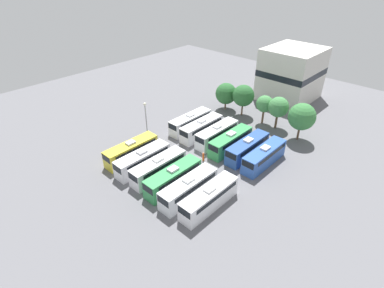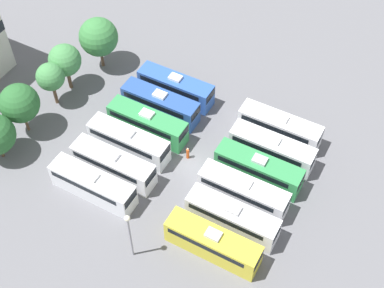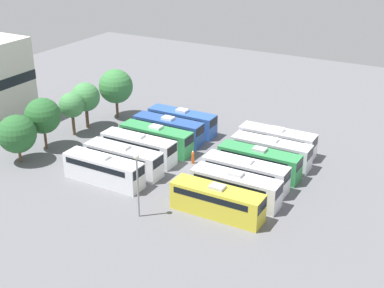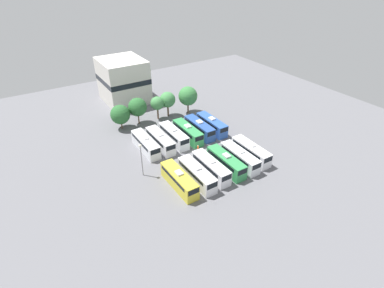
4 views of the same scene
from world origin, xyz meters
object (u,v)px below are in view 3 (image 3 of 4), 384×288
object	(u,v)px
light_pole	(137,174)
tree_2	(72,105)
bus_11	(182,121)
tree_1	(43,116)
bus_4	(271,151)
bus_7	(123,159)
bus_8	(138,147)
tree_3	(85,97)
bus_5	(277,141)
tree_4	(116,86)
worker_person	(193,158)
bus_1	(235,187)
bus_3	(259,161)
bus_10	(168,129)
bus_0	(217,200)
bus_9	(156,138)
bus_2	(245,173)
tree_0	(17,134)
bus_6	(103,169)

from	to	relation	value
light_pole	tree_2	bearing A→B (deg)	56.24
bus_11	tree_1	size ratio (longest dim) A/B	1.42
bus_4	bus_7	distance (m)	18.53
bus_8	tree_3	bearing A→B (deg)	67.07
bus_5	tree_4	bearing A→B (deg)	89.16
bus_11	light_pole	distance (m)	23.82
bus_8	worker_person	xyz separation A→B (m)	(2.42, -6.70, -0.94)
tree_1	tree_2	distance (m)	5.55
bus_4	tree_1	size ratio (longest dim) A/B	1.42
tree_3	bus_1	bearing A→B (deg)	-107.69
bus_3	bus_8	size ratio (longest dim) A/B	1.00
worker_person	light_pole	distance (m)	14.67
bus_11	tree_4	distance (m)	12.35
bus_10	bus_0	bearing A→B (deg)	-134.08
bus_0	tree_4	bearing A→B (deg)	55.38
bus_0	bus_9	xyz separation A→B (m)	(10.85, 14.58, 0.00)
worker_person	tree_2	xyz separation A→B (m)	(-0.13, 19.48, 3.69)
bus_10	tree_4	world-z (taller)	tree_4
bus_2	bus_0	bearing A→B (deg)	179.92
bus_1	tree_0	xyz separation A→B (m)	(-4.44, 28.29, 2.14)
bus_3	bus_8	bearing A→B (deg)	103.67
bus_2	bus_6	size ratio (longest dim) A/B	1.00
bus_10	worker_person	xyz separation A→B (m)	(-4.74, -6.60, -0.94)
bus_10	tree_1	xyz separation A→B (m)	(-10.41, 13.03, 2.99)
bus_9	tree_3	distance (m)	13.78
bus_9	bus_8	bearing A→B (deg)	173.49
bus_5	tree_2	world-z (taller)	tree_2
bus_11	tree_1	world-z (taller)	tree_1
bus_6	tree_1	size ratio (longest dim) A/B	1.42
bus_9	worker_person	bearing A→B (deg)	-100.58
tree_0	tree_2	bearing A→B (deg)	-0.59
bus_1	tree_2	world-z (taller)	tree_2
bus_1	tree_3	world-z (taller)	tree_3
bus_9	tree_0	size ratio (longest dim) A/B	1.60
light_pole	tree_4	bearing A→B (deg)	40.81
bus_5	tree_2	size ratio (longest dim) A/B	1.61
bus_2	bus_11	size ratio (longest dim) A/B	1.00
worker_person	light_pole	bearing A→B (deg)	-174.83
bus_0	bus_1	bearing A→B (deg)	-6.36
bus_10	bus_11	size ratio (longest dim) A/B	1.00
bus_4	tree_0	xyz separation A→B (m)	(-15.17, 28.23, 2.14)
bus_3	bus_11	world-z (taller)	same
bus_0	tree_2	xyz separation A→B (m)	(9.55, 27.77, 2.75)
bus_5	bus_9	world-z (taller)	same
bus_7	tree_1	xyz separation A→B (m)	(0.47, 13.28, 2.99)
bus_1	bus_2	xyz separation A→B (m)	(3.58, 0.40, 0.00)
bus_7	tree_0	xyz separation A→B (m)	(-4.28, 13.23, 2.14)
bus_2	bus_7	distance (m)	15.13
worker_person	bus_6	bearing A→B (deg)	144.96
bus_11	tree_3	size ratio (longest dim) A/B	1.48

